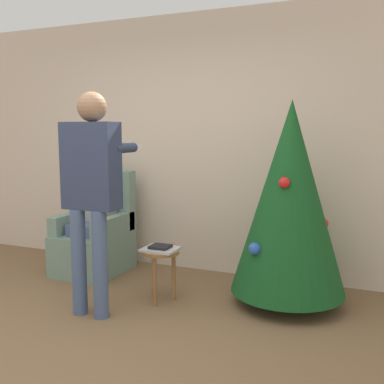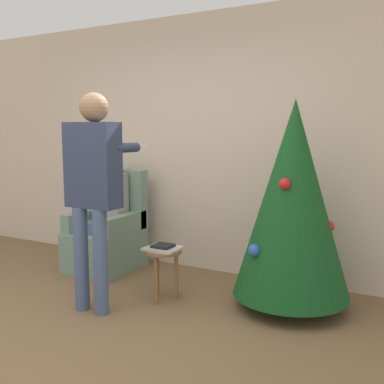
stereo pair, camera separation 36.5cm
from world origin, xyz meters
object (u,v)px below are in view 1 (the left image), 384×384
at_px(armchair, 96,238).
at_px(side_stool, 160,261).
at_px(person_seated, 93,209).
at_px(person_standing, 91,181).
at_px(christmas_tree, 290,198).

xyz_separation_m(armchair, side_stool, (1.03, -0.52, 0.01)).
relative_size(person_seated, person_standing, 0.69).
bearing_deg(armchair, side_stool, -26.83).
height_order(armchair, person_standing, person_standing).
bearing_deg(armchair, person_standing, -56.15).
bearing_deg(side_stool, person_seated, 154.82).
distance_m(person_seated, person_standing, 1.21).
distance_m(armchair, person_seated, 0.33).
bearing_deg(christmas_tree, armchair, 175.63).
bearing_deg(person_standing, person_seated, 124.88).
bearing_deg(person_seated, armchair, 90.00).
relative_size(christmas_tree, person_seated, 1.41).
bearing_deg(person_seated, christmas_tree, -3.36).
bearing_deg(christmas_tree, side_stool, -160.74).
distance_m(christmas_tree, side_stool, 1.24).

